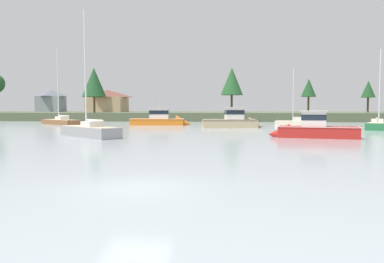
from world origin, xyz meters
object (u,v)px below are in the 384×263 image
(cruiser_red, at_px, (309,132))
(sailboat_grey, at_px, (90,134))
(cruiser_orange, at_px, (164,121))
(cruiser_sand, at_px, (236,123))
(sailboat_wood, at_px, (61,123))
(sailboat_cream, at_px, (296,124))
(sailboat_green, at_px, (378,127))

(cruiser_red, relative_size, sailboat_grey, 0.66)
(cruiser_orange, distance_m, cruiser_sand, 15.02)
(sailboat_wood, height_order, cruiser_sand, sailboat_wood)
(sailboat_wood, height_order, sailboat_grey, sailboat_wood)
(sailboat_wood, height_order, sailboat_cream, sailboat_wood)
(cruiser_red, xyz_separation_m, sailboat_grey, (-22.48, -1.22, -0.29))
(sailboat_wood, xyz_separation_m, cruiser_sand, (31.79, -8.29, 0.40))
(sailboat_green, bearing_deg, cruiser_red, -128.50)
(sailboat_green, bearing_deg, sailboat_wood, 168.23)
(sailboat_wood, bearing_deg, cruiser_red, -35.06)
(sailboat_wood, xyz_separation_m, sailboat_cream, (42.52, 0.72, -0.06))
(sailboat_cream, bearing_deg, cruiser_sand, -139.97)
(sailboat_green, bearing_deg, cruiser_sand, 172.86)
(sailboat_wood, bearing_deg, cruiser_orange, -0.46)
(sailboat_grey, relative_size, sailboat_cream, 1.31)
(cruiser_sand, height_order, sailboat_green, sailboat_green)
(sailboat_grey, relative_size, sailboat_green, 1.16)
(sailboat_wood, distance_m, sailboat_grey, 32.76)
(cruiser_red, distance_m, sailboat_cream, 28.18)
(sailboat_wood, distance_m, sailboat_green, 52.93)
(sailboat_wood, relative_size, cruiser_sand, 1.46)
(cruiser_sand, relative_size, sailboat_cream, 0.93)
(cruiser_red, xyz_separation_m, sailboat_wood, (-38.77, 27.21, -0.29))
(cruiser_orange, bearing_deg, cruiser_red, -54.08)
(cruiser_sand, xyz_separation_m, sailboat_cream, (10.73, 9.01, -0.46))
(sailboat_cream, bearing_deg, sailboat_grey, -131.98)
(sailboat_grey, height_order, cruiser_orange, sailboat_grey)
(cruiser_sand, bearing_deg, sailboat_cream, 40.03)
(cruiser_sand, bearing_deg, cruiser_red, -69.74)
(cruiser_red, height_order, cruiser_orange, cruiser_orange)
(cruiser_red, relative_size, cruiser_sand, 0.93)
(cruiser_orange, bearing_deg, sailboat_cream, 2.14)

